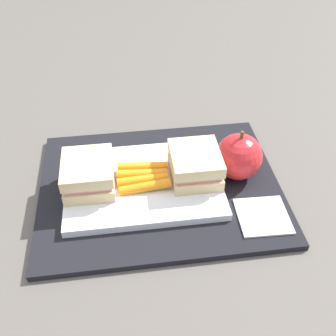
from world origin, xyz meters
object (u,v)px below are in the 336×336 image
Objects in this scene: food_tray at (143,183)px; paper_napkin at (263,216)px; sandwich_half_right at (195,165)px; carrot_sticks_bundle at (143,177)px; sandwich_half_left at (88,174)px; apple at (239,157)px.

food_tray is 0.18m from paper_napkin.
carrot_sticks_bundle is (-0.08, 0.00, -0.01)m from sandwich_half_right.
food_tray is 0.08m from sandwich_half_left.
apple is (0.15, 0.01, 0.03)m from food_tray.
sandwich_half_left is at bearing 180.00° from sandwich_half_right.
sandwich_half_left reaches higher than carrot_sticks_bundle.
sandwich_half_right reaches higher than food_tray.
sandwich_half_left reaches higher than food_tray.
carrot_sticks_bundle is 1.12× the size of paper_napkin.
sandwich_half_left is at bearing 180.00° from food_tray.
food_tray is 3.29× the size of paper_napkin.
paper_napkin is at bearing -19.31° from sandwich_half_left.
apple reaches higher than carrot_sticks_bundle.
sandwich_half_right is 0.97× the size of apple.
sandwich_half_right is 1.02× the size of carrot_sticks_bundle.
paper_napkin is (0.24, -0.08, -0.03)m from sandwich_half_left.
apple reaches higher than sandwich_half_right.
paper_napkin is (0.16, -0.08, -0.02)m from carrot_sticks_bundle.
food_tray is at bearing -177.16° from apple.
sandwich_half_right is (0.08, 0.00, 0.03)m from food_tray.
apple is at bearing 6.09° from sandwich_half_right.
carrot_sticks_bundle reaches higher than food_tray.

